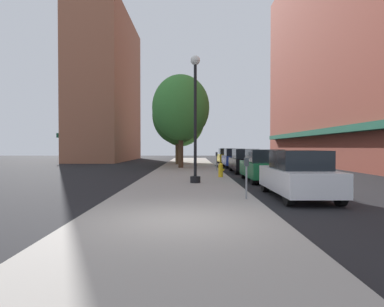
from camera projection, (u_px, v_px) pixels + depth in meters
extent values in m
plane|color=black|center=(241.00, 170.00, 25.55)|extent=(90.00, 90.00, 0.00)
cube|color=gray|center=(189.00, 169.00, 26.56)|extent=(4.80, 50.00, 0.12)
cube|color=brown|center=(359.00, 39.00, 29.29)|extent=(6.00, 40.00, 22.69)
cube|color=#144C38|center=(320.00, 132.00, 29.46)|extent=(0.90, 34.00, 0.50)
cube|color=#9E6047|center=(109.00, 89.00, 44.41)|extent=(6.00, 18.00, 19.20)
cube|color=#144C38|center=(84.00, 137.00, 44.55)|extent=(0.90, 15.30, 0.50)
cylinder|color=black|center=(196.00, 179.00, 15.42)|extent=(0.48, 0.48, 0.30)
cylinder|color=black|center=(196.00, 120.00, 15.37)|extent=(0.14, 0.14, 5.20)
sphere|color=silver|center=(196.00, 60.00, 15.32)|extent=(0.44, 0.44, 0.44)
cylinder|color=gold|center=(222.00, 171.00, 18.36)|extent=(0.26, 0.26, 0.62)
sphere|color=gold|center=(222.00, 165.00, 18.35)|extent=(0.24, 0.24, 0.24)
cylinder|color=gold|center=(224.00, 170.00, 18.35)|extent=(0.12, 0.10, 0.10)
cylinder|color=slate|center=(248.00, 183.00, 10.57)|extent=(0.06, 0.06, 1.05)
cube|color=#33383D|center=(248.00, 162.00, 10.55)|extent=(0.14, 0.09, 0.26)
cylinder|color=slate|center=(218.00, 163.00, 23.40)|extent=(0.06, 0.06, 1.05)
cube|color=#33383D|center=(218.00, 154.00, 23.39)|extent=(0.14, 0.09, 0.26)
cylinder|color=#4C3823|center=(179.00, 149.00, 32.10)|extent=(0.40, 0.40, 2.94)
ellipsoid|color=#2D6B28|center=(179.00, 115.00, 32.04)|extent=(4.85, 4.85, 5.58)
cylinder|color=#422D1E|center=(182.00, 148.00, 26.84)|extent=(0.40, 0.40, 3.13)
ellipsoid|color=#387F33|center=(182.00, 108.00, 26.78)|extent=(4.62, 4.62, 5.32)
cylinder|color=#422D1E|center=(182.00, 150.00, 36.97)|extent=(0.40, 0.40, 2.79)
ellipsoid|color=#387F33|center=(182.00, 120.00, 36.90)|extent=(5.18, 5.18, 5.95)
cylinder|color=black|center=(266.00, 184.00, 13.15)|extent=(0.22, 0.64, 0.64)
cylinder|color=black|center=(306.00, 184.00, 13.14)|extent=(0.22, 0.64, 0.64)
cylinder|color=black|center=(290.00, 196.00, 9.95)|extent=(0.22, 0.64, 0.64)
cylinder|color=black|center=(342.00, 196.00, 9.94)|extent=(0.22, 0.64, 0.64)
cube|color=silver|center=(299.00, 180.00, 11.54)|extent=(1.80, 4.30, 0.76)
cube|color=black|center=(300.00, 160.00, 11.37)|extent=(1.56, 2.20, 0.64)
cylinder|color=black|center=(244.00, 173.00, 18.79)|extent=(0.22, 0.64, 0.64)
cylinder|color=black|center=(272.00, 173.00, 18.78)|extent=(0.22, 0.64, 0.64)
cylinder|color=black|center=(255.00, 178.00, 15.59)|extent=(0.22, 0.64, 0.64)
cylinder|color=black|center=(288.00, 178.00, 15.58)|extent=(0.22, 0.64, 0.64)
cube|color=#196638|center=(264.00, 169.00, 17.18)|extent=(1.80, 4.30, 0.76)
cube|color=black|center=(265.00, 156.00, 17.02)|extent=(1.56, 2.20, 0.64)
cylinder|color=black|center=(232.00, 167.00, 24.70)|extent=(0.22, 0.64, 0.64)
cylinder|color=black|center=(253.00, 167.00, 24.70)|extent=(0.22, 0.64, 0.64)
cylinder|color=black|center=(238.00, 170.00, 21.50)|extent=(0.22, 0.64, 0.64)
cylinder|color=black|center=(262.00, 170.00, 21.50)|extent=(0.22, 0.64, 0.64)
cube|color=black|center=(246.00, 163.00, 23.09)|extent=(1.80, 4.30, 0.76)
cube|color=black|center=(246.00, 154.00, 22.93)|extent=(1.56, 2.20, 0.64)
cylinder|color=black|center=(224.00, 163.00, 30.71)|extent=(0.22, 0.64, 0.64)
cylinder|color=black|center=(241.00, 163.00, 30.70)|extent=(0.22, 0.64, 0.64)
cylinder|color=black|center=(228.00, 165.00, 27.51)|extent=(0.22, 0.64, 0.64)
cylinder|color=black|center=(247.00, 165.00, 27.50)|extent=(0.22, 0.64, 0.64)
cube|color=#1E389E|center=(235.00, 160.00, 29.10)|extent=(1.80, 4.30, 0.76)
cube|color=black|center=(235.00, 152.00, 28.94)|extent=(1.56, 2.20, 0.64)
cylinder|color=black|center=(219.00, 160.00, 36.83)|extent=(0.22, 0.64, 0.64)
cylinder|color=black|center=(233.00, 160.00, 36.83)|extent=(0.22, 0.64, 0.64)
cylinder|color=black|center=(222.00, 162.00, 33.63)|extent=(0.22, 0.64, 0.64)
cylinder|color=black|center=(237.00, 162.00, 33.63)|extent=(0.22, 0.64, 0.64)
cube|color=gold|center=(228.00, 158.00, 35.22)|extent=(1.80, 4.30, 0.76)
cube|color=black|center=(228.00, 151.00, 35.06)|extent=(1.56, 2.20, 0.64)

